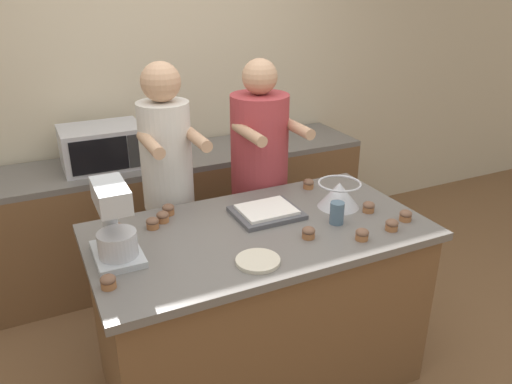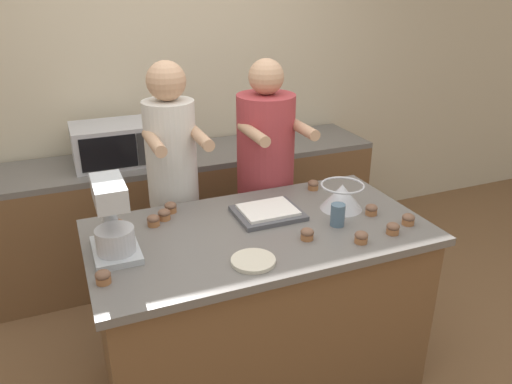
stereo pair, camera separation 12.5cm
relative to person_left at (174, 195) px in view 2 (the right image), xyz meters
name	(u,v)px [view 2 (the right image)]	position (x,y,z in m)	size (l,w,h in m)	color
ground_plane	(259,374)	(0.28, -0.63, -0.90)	(16.00, 16.00, 0.00)	brown
back_wall	(172,82)	(0.28, 1.08, 0.45)	(10.00, 0.06, 2.70)	beige
island_counter	(259,306)	(0.28, -0.63, -0.43)	(1.66, 0.90, 0.93)	brown
back_counter	(190,209)	(0.28, 0.73, -0.46)	(2.80, 0.60, 0.89)	brown
person_left	(174,195)	(0.00, 0.00, 0.00)	(0.31, 0.48, 1.67)	brown
person_right	(266,187)	(0.58, 0.00, -0.04)	(0.36, 0.52, 1.65)	#232328
stand_mixer	(113,222)	(-0.41, -0.60, 0.19)	(0.20, 0.30, 0.35)	#B2B7BC
mixing_bowl	(342,196)	(0.77, -0.58, 0.10)	(0.23, 0.23, 0.14)	#BCBCC1
baking_tray	(268,212)	(0.37, -0.51, 0.05)	(0.34, 0.28, 0.04)	#4C4C51
microwave_oven	(112,144)	(-0.24, 0.73, 0.13)	(0.52, 0.38, 0.28)	#B7B7BC
drinking_glass	(338,215)	(0.65, -0.74, 0.09)	(0.07, 0.07, 0.11)	slate
small_plate	(253,261)	(0.13, -0.91, 0.04)	(0.20, 0.20, 0.02)	beige
cupcake_0	(313,185)	(0.76, -0.29, 0.06)	(0.06, 0.06, 0.06)	#9E6038
cupcake_1	(371,209)	(0.88, -0.70, 0.06)	(0.06, 0.06, 0.06)	#9E6038
cupcake_2	(103,277)	(-0.49, -0.83, 0.06)	(0.06, 0.06, 0.06)	#9E6038
cupcake_3	(153,220)	(-0.20, -0.40, 0.06)	(0.06, 0.06, 0.06)	#9E6038
cupcake_4	(408,219)	(0.98, -0.87, 0.06)	(0.06, 0.06, 0.06)	#9E6038
cupcake_5	(117,225)	(-0.37, -0.38, 0.06)	(0.06, 0.06, 0.06)	#9E6038
cupcake_6	(164,214)	(-0.14, -0.35, 0.06)	(0.06, 0.06, 0.06)	#9E6038
cupcake_7	(307,234)	(0.44, -0.81, 0.06)	(0.06, 0.06, 0.06)	#9E6038
cupcake_8	(393,228)	(0.85, -0.92, 0.06)	(0.06, 0.06, 0.06)	#9E6038
cupcake_9	(171,207)	(-0.08, -0.28, 0.06)	(0.06, 0.06, 0.06)	#9E6038
cupcake_10	(361,237)	(0.66, -0.94, 0.06)	(0.06, 0.06, 0.06)	#9E6038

